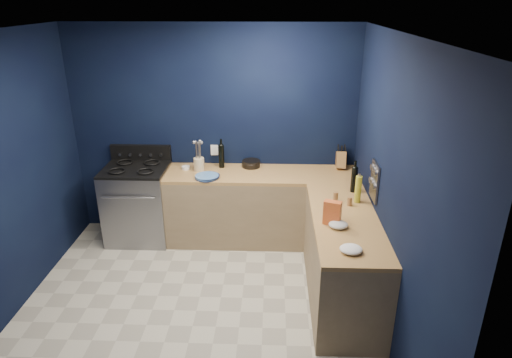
{
  "coord_description": "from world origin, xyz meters",
  "views": [
    {
      "loc": [
        0.72,
        -3.5,
        2.86
      ],
      "look_at": [
        0.55,
        1.0,
        1.0
      ],
      "focal_mm": 31.05,
      "sensor_mm": 36.0,
      "label": 1
    }
  ],
  "objects_px": {
    "utensil_crock": "(199,164)",
    "plate_stack": "(207,177)",
    "crouton_bag": "(332,213)",
    "knife_block": "(341,160)",
    "gas_range": "(139,204)"
  },
  "relations": [
    {
      "from": "plate_stack",
      "to": "crouton_bag",
      "type": "height_order",
      "value": "crouton_bag"
    },
    {
      "from": "gas_range",
      "to": "utensil_crock",
      "type": "bearing_deg",
      "value": 5.19
    },
    {
      "from": "gas_range",
      "to": "plate_stack",
      "type": "bearing_deg",
      "value": -10.79
    },
    {
      "from": "knife_block",
      "to": "crouton_bag",
      "type": "bearing_deg",
      "value": -97.63
    },
    {
      "from": "plate_stack",
      "to": "knife_block",
      "type": "relative_size",
      "value": 1.34
    },
    {
      "from": "gas_range",
      "to": "knife_block",
      "type": "bearing_deg",
      "value": 5.32
    },
    {
      "from": "gas_range",
      "to": "crouton_bag",
      "type": "height_order",
      "value": "crouton_bag"
    },
    {
      "from": "gas_range",
      "to": "plate_stack",
      "type": "height_order",
      "value": "plate_stack"
    },
    {
      "from": "gas_range",
      "to": "knife_block",
      "type": "height_order",
      "value": "knife_block"
    },
    {
      "from": "plate_stack",
      "to": "utensil_crock",
      "type": "height_order",
      "value": "utensil_crock"
    },
    {
      "from": "plate_stack",
      "to": "knife_block",
      "type": "xyz_separation_m",
      "value": [
        1.6,
        0.4,
        0.09
      ]
    },
    {
      "from": "utensil_crock",
      "to": "crouton_bag",
      "type": "distance_m",
      "value": 1.96
    },
    {
      "from": "knife_block",
      "to": "crouton_bag",
      "type": "distance_m",
      "value": 1.51
    },
    {
      "from": "knife_block",
      "to": "gas_range",
      "type": "bearing_deg",
      "value": -171.44
    },
    {
      "from": "utensil_crock",
      "to": "plate_stack",
      "type": "bearing_deg",
      "value": -62.02
    }
  ]
}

